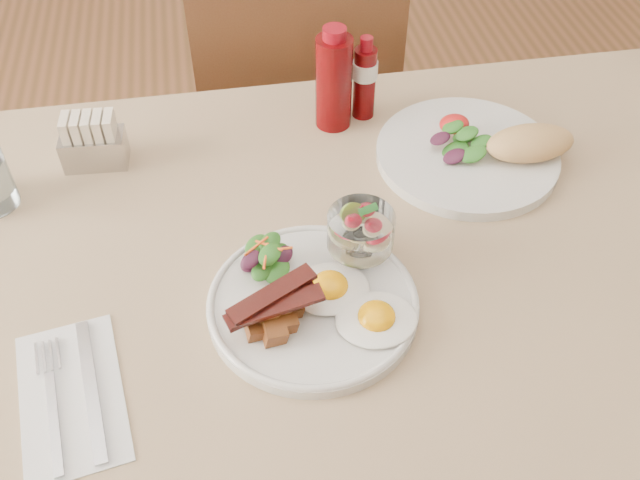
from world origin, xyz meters
TOP-DOWN VIEW (x-y plane):
  - table at (0.00, 0.00)m, footprint 1.33×0.88m
  - chair_far at (0.00, 0.66)m, footprint 0.42×0.42m
  - main_plate at (-0.08, -0.09)m, footprint 0.28×0.28m
  - fried_eggs at (-0.03, -0.11)m, footprint 0.18×0.18m
  - bacon_potato_pile at (-0.13, -0.12)m, footprint 0.13×0.09m
  - side_salad at (-0.13, -0.02)m, footprint 0.08×0.08m
  - fruit_cup at (-0.00, -0.02)m, footprint 0.09×0.09m
  - second_plate at (0.24, 0.17)m, footprint 0.31×0.29m
  - ketchup_bottle at (0.02, 0.31)m, footprint 0.07×0.07m
  - hot_sauce_bottle at (0.08, 0.32)m, footprint 0.05×0.05m
  - sugar_caddy at (-0.37, 0.27)m, footprint 0.10×0.06m
  - napkin_cutlery at (-0.39, -0.17)m, footprint 0.15×0.23m

SIDE VIEW (x-z plane):
  - chair_far at x=0.00m, z-range 0.06..0.99m
  - table at x=0.00m, z-range 0.29..1.04m
  - napkin_cutlery at x=-0.39m, z-range 0.75..0.76m
  - main_plate at x=-0.08m, z-range 0.75..0.77m
  - second_plate at x=0.24m, z-range 0.73..0.81m
  - fried_eggs at x=-0.03m, z-range 0.76..0.79m
  - side_salad at x=-0.13m, z-range 0.77..0.81m
  - sugar_caddy at x=-0.37m, z-range 0.75..0.84m
  - bacon_potato_pile at x=-0.13m, z-range 0.77..0.82m
  - fruit_cup at x=0.00m, z-range 0.77..0.86m
  - hot_sauce_bottle at x=0.08m, z-range 0.75..0.90m
  - ketchup_bottle at x=0.02m, z-range 0.75..0.93m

